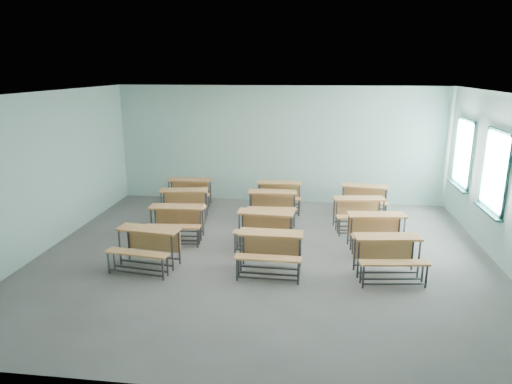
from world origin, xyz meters
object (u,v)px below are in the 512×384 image
at_px(desk_unit_r2c1, 272,202).
at_px(desk_unit_r2c2, 360,209).
at_px(desk_unit_r3c0, 189,189).
at_px(desk_unit_r1c2, 377,227).
at_px(desk_unit_r0c0, 147,242).
at_px(desk_unit_r3c2, 364,196).
at_px(desk_unit_r0c1, 270,247).
at_px(desk_unit_r0c2, 388,251).
at_px(desk_unit_r2c0, 184,200).
at_px(desk_unit_r1c0, 176,218).
at_px(desk_unit_r3c1, 279,192).
at_px(desk_unit_r1c1, 265,224).

xyz_separation_m(desk_unit_r2c1, desk_unit_r2c2, (2.06, -0.34, 0.00)).
bearing_deg(desk_unit_r3c0, desk_unit_r1c2, -33.22).
relative_size(desk_unit_r0c0, desk_unit_r3c2, 1.00).
height_order(desk_unit_r0c1, desk_unit_r3c0, same).
bearing_deg(desk_unit_r0c2, desk_unit_r2c0, 141.60).
bearing_deg(desk_unit_r0c1, desk_unit_r2c0, 131.93).
distance_m(desk_unit_r0c0, desk_unit_r0c1, 2.32).
distance_m(desk_unit_r1c0, desk_unit_r2c1, 2.47).
bearing_deg(desk_unit_r2c2, desk_unit_r0c2, -91.57).
relative_size(desk_unit_r2c1, desk_unit_r2c2, 0.95).
distance_m(desk_unit_r2c0, desk_unit_r3c2, 4.58).
distance_m(desk_unit_r2c0, desk_unit_r2c1, 2.19).
height_order(desk_unit_r1c0, desk_unit_r1c2, same).
bearing_deg(desk_unit_r1c0, desk_unit_r2c0, 95.19).
bearing_deg(desk_unit_r2c0, desk_unit_r3c1, 17.72).
distance_m(desk_unit_r0c0, desk_unit_r2c2, 4.91).
height_order(desk_unit_r1c0, desk_unit_r1c1, same).
bearing_deg(desk_unit_r2c2, desk_unit_r0c0, -155.72).
bearing_deg(desk_unit_r0c1, desk_unit_r3c1, 92.65).
distance_m(desk_unit_r1c1, desk_unit_r2c0, 2.67).
xyz_separation_m(desk_unit_r1c2, desk_unit_r3c0, (-4.66, 2.51, 0.00)).
height_order(desk_unit_r2c1, desk_unit_r3c1, same).
relative_size(desk_unit_r1c2, desk_unit_r3c1, 1.07).
height_order(desk_unit_r1c1, desk_unit_r2c2, same).
height_order(desk_unit_r1c2, desk_unit_r3c2, same).
bearing_deg(desk_unit_r3c2, desk_unit_r1c1, -125.02).
bearing_deg(desk_unit_r2c1, desk_unit_r3c0, 154.32).
bearing_deg(desk_unit_r3c0, desk_unit_r3c2, -6.46).
xyz_separation_m(desk_unit_r1c1, desk_unit_r1c2, (2.31, 0.14, 0.00)).
distance_m(desk_unit_r0c0, desk_unit_r3c2, 5.81).
distance_m(desk_unit_r0c1, desk_unit_r1c1, 1.24).
distance_m(desk_unit_r0c1, desk_unit_r2c2, 3.14).
xyz_separation_m(desk_unit_r0c0, desk_unit_r1c0, (0.13, 1.46, 0.00)).
height_order(desk_unit_r2c1, desk_unit_r2c2, same).
xyz_separation_m(desk_unit_r3c0, desk_unit_r3c1, (2.44, -0.04, 0.00)).
bearing_deg(desk_unit_r3c2, desk_unit_r2c2, -93.52).
bearing_deg(desk_unit_r1c1, desk_unit_r0c0, -144.77).
distance_m(desk_unit_r1c0, desk_unit_r3c1, 3.19).
xyz_separation_m(desk_unit_r0c1, desk_unit_r1c2, (2.08, 1.36, 0.00)).
distance_m(desk_unit_r2c1, desk_unit_r3c2, 2.44).
bearing_deg(desk_unit_r0c1, desk_unit_r1c0, 148.37).
bearing_deg(desk_unit_r3c0, desk_unit_r2c0, -86.74).
distance_m(desk_unit_r1c0, desk_unit_r2c0, 1.39).
height_order(desk_unit_r1c0, desk_unit_r2c0, same).
bearing_deg(desk_unit_r0c0, desk_unit_r2c0, 99.45).
xyz_separation_m(desk_unit_r2c0, desk_unit_r3c1, (2.28, 1.07, 0.00)).
relative_size(desk_unit_r0c0, desk_unit_r1c2, 1.01).
height_order(desk_unit_r1c1, desk_unit_r2c1, same).
bearing_deg(desk_unit_r2c2, desk_unit_r1c0, -171.87).
relative_size(desk_unit_r0c0, desk_unit_r1c1, 1.04).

